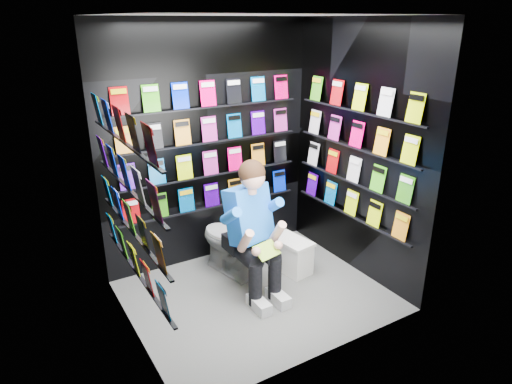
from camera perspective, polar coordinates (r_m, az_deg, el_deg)
floor at (r=4.64m, az=0.11°, el=-12.79°), size 2.40×2.40×0.00m
ceiling at (r=3.87m, az=0.13°, el=21.26°), size 2.40×2.40×0.00m
wall_back at (r=4.92m, az=-5.94°, el=5.74°), size 2.40×0.04×2.60m
wall_front at (r=3.31m, az=9.10°, el=-2.03°), size 2.40×0.04×2.60m
wall_left at (r=3.63m, az=-16.31°, el=-0.51°), size 0.04×2.00×2.60m
wall_right at (r=4.77m, az=12.59°, el=4.89°), size 0.04×2.00×2.60m
comics_back at (r=4.89m, az=-5.79°, el=5.72°), size 2.10×0.06×1.37m
comics_left at (r=3.64m, az=-15.86°, el=-0.35°), size 0.06×1.70×1.37m
comics_right at (r=4.75m, az=12.33°, el=4.90°), size 0.06×1.70×1.37m
toilet at (r=4.89m, az=-3.26°, el=-6.02°), size 0.57×0.82×0.73m
longbox at (r=5.00m, az=4.40°, el=-7.99°), size 0.31×0.48×0.34m
longbox_lid at (r=4.91m, az=4.46°, el=-6.10°), size 0.34×0.50×0.03m
reader at (r=4.40m, az=-1.05°, el=-2.91°), size 0.73×0.93×1.52m
held_comic at (r=4.22m, az=1.36°, el=-7.29°), size 0.27×0.19×0.10m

